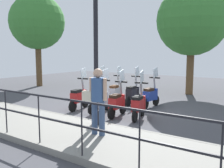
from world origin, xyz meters
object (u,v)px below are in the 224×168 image
object	(u,v)px
pedestrian_with_bag	(97,96)
tree_large	(37,22)
scooter_far_1	(133,93)
tree_distant	(192,21)
scooter_far_0	(151,95)
scooter_far_3	(99,90)
scooter_far_2	(116,92)
scooter_near_3	(79,97)
lamp_post_near	(96,57)
scooter_near_0	(139,104)
scooter_near_2	(100,99)
scooter_near_1	(117,102)

from	to	relation	value
pedestrian_with_bag	tree_large	world-z (taller)	tree_large
scooter_far_1	tree_large	bearing A→B (deg)	76.54
tree_distant	scooter_far_1	bearing A→B (deg)	163.88
scooter_far_0	scooter_far_3	bearing A→B (deg)	98.14
scooter_far_3	scooter_far_2	bearing A→B (deg)	-90.29
pedestrian_with_bag	scooter_far_1	world-z (taller)	pedestrian_with_bag
tree_distant	scooter_near_3	bearing A→B (deg)	158.20
lamp_post_near	scooter_near_3	distance (m)	2.97
lamp_post_near	tree_distant	xyz separation A→B (m)	(7.27, -0.25, 1.65)
scooter_near_0	scooter_near_2	bearing A→B (deg)	78.82
scooter_near_3	scooter_far_0	distance (m)	2.74
tree_distant	scooter_far_3	xyz separation A→B (m)	(-4.07, 2.61, -3.16)
tree_large	scooter_far_0	size ratio (longest dim) A/B	3.65
tree_large	scooter_near_3	bearing A→B (deg)	-118.13
scooter_near_0	scooter_near_1	xyz separation A→B (m)	(-0.12, 0.73, 0.00)
tree_large	scooter_near_0	size ratio (longest dim) A/B	3.65
pedestrian_with_bag	scooter_far_0	distance (m)	4.12
pedestrian_with_bag	tree_distant	xyz separation A→B (m)	(7.92, 0.29, 2.57)
pedestrian_with_bag	scooter_near_0	size ratio (longest dim) A/B	1.03
pedestrian_with_bag	scooter_near_0	distance (m)	2.37
lamp_post_near	pedestrian_with_bag	xyz separation A→B (m)	(-0.66, -0.55, -0.92)
scooter_near_2	scooter_far_0	distance (m)	2.09
tree_distant	scooter_far_1	distance (m)	5.06
tree_large	scooter_near_3	xyz separation A→B (m)	(-3.45, -6.46, -3.45)
tree_distant	scooter_near_2	xyz separation A→B (m)	(-5.67, 1.36, -3.16)
scooter_near_0	scooter_near_3	world-z (taller)	same
scooter_near_3	tree_distant	bearing A→B (deg)	-30.10
scooter_near_1	scooter_far_3	world-z (taller)	same
scooter_near_1	scooter_far_2	size ratio (longest dim) A/B	1.00
scooter_near_1	scooter_near_2	distance (m)	0.80
tree_distant	scooter_near_1	xyz separation A→B (m)	(-5.76, 0.56, -3.16)
tree_distant	scooter_near_0	xyz separation A→B (m)	(-5.64, -0.17, -3.16)
scooter_far_3	scooter_near_0	bearing A→B (deg)	-128.55
scooter_near_3	scooter_far_1	world-z (taller)	same
scooter_far_3	tree_large	bearing A→B (deg)	64.59
pedestrian_with_bag	tree_distant	distance (m)	8.33
scooter_far_0	scooter_near_3	bearing A→B (deg)	135.87
scooter_near_1	scooter_far_1	size ratio (longest dim) A/B	1.00
tree_large	scooter_far_1	size ratio (longest dim) A/B	3.65
tree_distant	scooter_near_3	xyz separation A→B (m)	(-5.72, 2.29, -3.16)
lamp_post_near	scooter_near_1	bearing A→B (deg)	11.60
tree_distant	scooter_near_2	distance (m)	6.63
scooter_near_0	scooter_far_0	xyz separation A→B (m)	(1.75, 0.43, 0.00)
tree_large	scooter_near_2	distance (m)	8.83
tree_large	tree_distant	world-z (taller)	tree_large
lamp_post_near	scooter_far_0	size ratio (longest dim) A/B	2.71
scooter_far_3	tree_distant	bearing A→B (deg)	-41.74
scooter_far_0	scooter_far_2	distance (m)	1.58
scooter_near_1	scooter_near_3	distance (m)	1.73
tree_large	lamp_post_near	bearing A→B (deg)	-120.47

